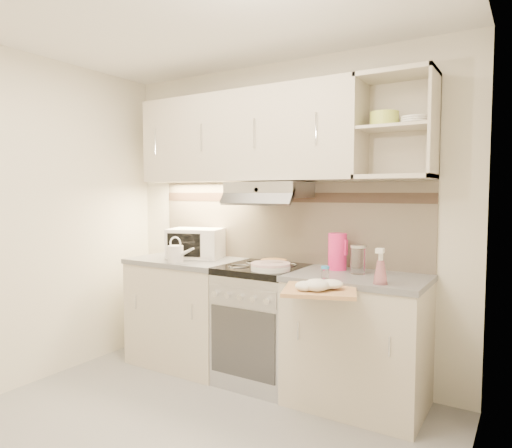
# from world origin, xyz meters

# --- Properties ---
(ground) EXTENTS (3.00, 3.00, 0.00)m
(ground) POSITION_xyz_m (0.00, 0.00, 0.00)
(ground) COLOR gray
(ground) RESTS_ON ground
(room_shell) EXTENTS (3.04, 2.84, 2.52)m
(room_shell) POSITION_xyz_m (0.00, 0.37, 1.63)
(room_shell) COLOR beige
(room_shell) RESTS_ON ground
(base_cabinet_left) EXTENTS (0.90, 0.60, 0.86)m
(base_cabinet_left) POSITION_xyz_m (-0.75, 1.10, 0.43)
(base_cabinet_left) COLOR beige
(base_cabinet_left) RESTS_ON ground
(worktop_left) EXTENTS (0.92, 0.62, 0.04)m
(worktop_left) POSITION_xyz_m (-0.75, 1.10, 0.88)
(worktop_left) COLOR slate
(worktop_left) RESTS_ON base_cabinet_left
(base_cabinet_right) EXTENTS (0.90, 0.60, 0.86)m
(base_cabinet_right) POSITION_xyz_m (0.75, 1.10, 0.43)
(base_cabinet_right) COLOR beige
(base_cabinet_right) RESTS_ON ground
(worktop_right) EXTENTS (0.92, 0.62, 0.04)m
(worktop_right) POSITION_xyz_m (0.75, 1.10, 0.88)
(worktop_right) COLOR slate
(worktop_right) RESTS_ON base_cabinet_right
(electric_range) EXTENTS (0.60, 0.60, 0.90)m
(electric_range) POSITION_xyz_m (0.00, 1.10, 0.45)
(electric_range) COLOR #B7B7BC
(electric_range) RESTS_ON ground
(microwave) EXTENTS (0.52, 0.45, 0.25)m
(microwave) POSITION_xyz_m (-0.72, 1.18, 1.03)
(microwave) COLOR white
(microwave) RESTS_ON worktop_left
(watering_can) EXTENTS (0.25, 0.13, 0.21)m
(watering_can) POSITION_xyz_m (-0.68, 0.88, 0.97)
(watering_can) COLOR silver
(watering_can) RESTS_ON worktop_left
(plate_stack) EXTENTS (0.29, 0.29, 0.06)m
(plate_stack) POSITION_xyz_m (0.15, 0.96, 0.93)
(plate_stack) COLOR silver
(plate_stack) RESTS_ON electric_range
(bread_loaf) EXTENTS (0.20, 0.20, 0.05)m
(bread_loaf) POSITION_xyz_m (0.07, 1.14, 0.92)
(bread_loaf) COLOR #B27C3F
(bread_loaf) RESTS_ON electric_range
(pink_pitcher) EXTENTS (0.14, 0.13, 0.27)m
(pink_pitcher) POSITION_xyz_m (0.55, 1.24, 1.03)
(pink_pitcher) COLOR #F22470
(pink_pitcher) RESTS_ON worktop_right
(glass_jar) EXTENTS (0.11, 0.11, 0.20)m
(glass_jar) POSITION_xyz_m (0.73, 1.15, 1.00)
(glass_jar) COLOR white
(glass_jar) RESTS_ON worktop_right
(spice_jar) EXTENTS (0.05, 0.05, 0.08)m
(spice_jar) POSITION_xyz_m (0.60, 0.88, 0.94)
(spice_jar) COLOR silver
(spice_jar) RESTS_ON worktop_right
(spray_bottle) EXTENTS (0.09, 0.09, 0.24)m
(spray_bottle) POSITION_xyz_m (0.96, 0.88, 0.99)
(spray_bottle) COLOR pink
(spray_bottle) RESTS_ON worktop_right
(cutting_board) EXTENTS (0.53, 0.51, 0.02)m
(cutting_board) POSITION_xyz_m (0.67, 0.64, 0.87)
(cutting_board) COLOR #A78D4E
(cutting_board) RESTS_ON base_cabinet_right
(dish_towel) EXTENTS (0.30, 0.27, 0.07)m
(dish_towel) POSITION_xyz_m (0.67, 0.61, 0.92)
(dish_towel) COLOR white
(dish_towel) RESTS_ON cutting_board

